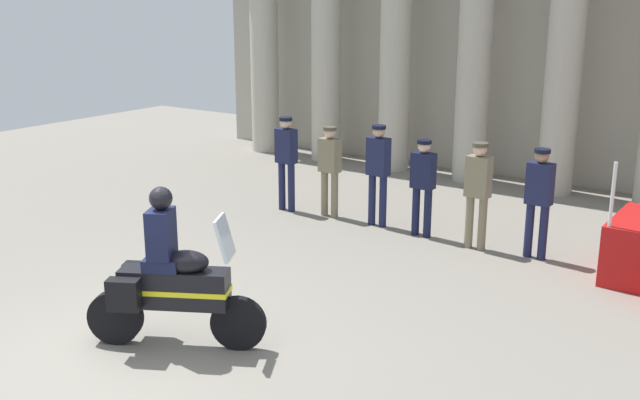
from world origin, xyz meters
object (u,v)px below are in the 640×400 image
(officer_in_row_0, at_px, (286,156))
(motorcycle_with_rider, at_px, (168,281))
(officer_in_row_1, at_px, (330,164))
(officer_in_row_5, at_px, (539,195))
(officer_in_row_3, at_px, (423,180))
(officer_in_row_4, at_px, (478,187))
(officer_in_row_2, at_px, (378,167))

(officer_in_row_0, relative_size, motorcycle_with_rider, 0.93)
(officer_in_row_1, xyz_separation_m, officer_in_row_5, (3.85, -0.06, 0.04))
(officer_in_row_3, bearing_deg, motorcycle_with_rider, 88.45)
(officer_in_row_1, height_order, officer_in_row_3, officer_in_row_1)
(officer_in_row_3, distance_m, officer_in_row_4, 1.01)
(officer_in_row_0, bearing_deg, officer_in_row_2, -172.00)
(officer_in_row_0, xyz_separation_m, motorcycle_with_rider, (2.29, -5.23, -0.25))
(officer_in_row_1, distance_m, officer_in_row_3, 1.91)
(officer_in_row_1, distance_m, motorcycle_with_rider, 5.54)
(officer_in_row_4, bearing_deg, officer_in_row_1, 0.64)
(officer_in_row_0, relative_size, officer_in_row_2, 0.99)
(officer_in_row_2, relative_size, officer_in_row_5, 1.04)
(officer_in_row_0, xyz_separation_m, officer_in_row_2, (1.88, 0.14, 0.01))
(officer_in_row_0, height_order, motorcycle_with_rider, motorcycle_with_rider)
(officer_in_row_0, distance_m, motorcycle_with_rider, 5.71)
(officer_in_row_2, distance_m, officer_in_row_4, 1.91)
(officer_in_row_0, distance_m, officer_in_row_4, 3.79)
(officer_in_row_0, bearing_deg, officer_in_row_3, -174.93)
(officer_in_row_3, bearing_deg, officer_in_row_2, -1.04)
(officer_in_row_0, relative_size, officer_in_row_1, 1.06)
(officer_in_row_5, bearing_deg, officer_in_row_4, 10.46)
(officer_in_row_2, xyz_separation_m, officer_in_row_3, (0.90, -0.08, -0.09))
(officer_in_row_4, bearing_deg, officer_in_row_3, -1.20)
(officer_in_row_2, distance_m, officer_in_row_5, 2.84)
(officer_in_row_0, bearing_deg, officer_in_row_5, -175.19)
(officer_in_row_4, xyz_separation_m, motorcycle_with_rider, (-1.50, -5.20, -0.22))
(officer_in_row_0, height_order, officer_in_row_2, officer_in_row_2)
(officer_in_row_1, bearing_deg, officer_in_row_4, -179.36)
(officer_in_row_3, bearing_deg, officer_in_row_1, 1.61)
(officer_in_row_1, bearing_deg, officer_in_row_3, -178.39)
(officer_in_row_1, xyz_separation_m, officer_in_row_2, (1.01, 0.00, 0.08))
(officer_in_row_4, bearing_deg, motorcycle_with_rider, 77.73)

